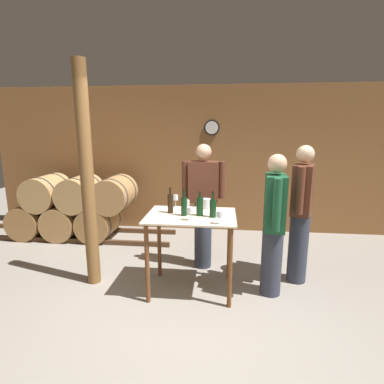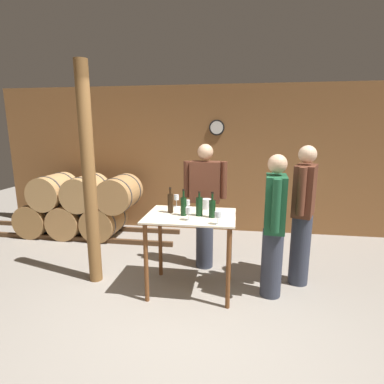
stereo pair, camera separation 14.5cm
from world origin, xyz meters
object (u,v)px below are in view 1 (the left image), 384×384
Objects in this scene: wooden_post at (87,178)px; wine_glass_near_right at (190,211)px; wine_glass_far_side at (220,215)px; person_visitor_bearded at (274,223)px; wine_bottle_far_left at (170,203)px; wine_bottle_center at (200,206)px; person_visitor_with_scarf at (301,212)px; wine_bottle_left at (184,206)px; wine_bottle_right at (213,208)px; wine_glass_near_left at (176,198)px; ice_bucket at (206,204)px; person_host at (203,204)px; wine_glass_near_center at (187,203)px.

wine_glass_near_right is (1.27, -0.27, -0.29)m from wooden_post.
wine_glass_far_side is (0.32, -0.10, -0.00)m from wine_glass_near_right.
wooden_post reaches higher than person_visitor_bearded.
wine_bottle_far_left reaches higher than wine_bottle_center.
wooden_post is at bearing 179.04° from person_visitor_bearded.
wine_bottle_far_left is at bearing 168.25° from wine_bottle_center.
wine_bottle_far_left is (1.01, -0.00, -0.28)m from wooden_post.
wine_glass_far_side is 0.08× the size of person_visitor_with_scarf.
wine_bottle_left is 0.33m from wine_bottle_right.
person_visitor_bearded is (-0.38, -0.35, -0.05)m from person_visitor_with_scarf.
wine_bottle_right is (0.51, -0.12, -0.01)m from wine_bottle_far_left.
wine_glass_near_left is at bearing 85.69° from wine_bottle_far_left.
wooden_post is 19.16× the size of wine_glass_far_side.
wine_bottle_center is at bearing 64.36° from wine_glass_near_right.
wooden_post reaches higher than person_visitor_with_scarf.
wine_glass_far_side is (0.56, -0.63, -0.02)m from wine_glass_near_left.
ice_bucket is 0.07× the size of person_visitor_with_scarf.
wine_glass_near_left is 0.85m from wine_glass_far_side.
person_host reaches higher than ice_bucket.
person_host is (-0.01, 0.68, -0.15)m from wine_bottle_center.
wine_glass_near_right is at bearing -148.89° from wine_bottle_right.
wine_glass_near_right is 0.98m from person_visitor_bearded.
wine_bottle_far_left is 0.19× the size of person_visitor_bearded.
wine_glass_far_side is at bearing -48.07° from wine_glass_near_left.
wine_glass_near_right reaches higher than wine_glass_near_center.
wine_glass_near_center is at bearing 87.62° from wine_bottle_left.
wine_bottle_right is 0.37m from ice_bucket.
wine_bottle_left is at bearing -103.84° from person_host.
person_visitor_with_scarf is at bearing 11.22° from wine_bottle_far_left.
wine_bottle_center is at bearing -99.34° from ice_bucket.
person_visitor_bearded reaches higher than wine_glass_far_side.
wine_bottle_right reaches higher than wine_glass_near_left.
person_host reaches higher than wine_bottle_right.
wine_bottle_right reaches higher than wine_bottle_center.
wine_bottle_far_left is 1.62m from person_visitor_with_scarf.
wine_bottle_left is at bearing -28.05° from wine_bottle_far_left.
wine_bottle_center is 0.86m from person_visitor_bearded.
wooden_post reaches higher than wine_glass_near_center.
person_visitor_bearded reaches higher than wine_bottle_left.
wine_bottle_right is 0.18× the size of person_visitor_bearded.
wine_glass_near_center is 0.08× the size of person_visitor_with_scarf.
wine_glass_far_side is (0.58, -0.36, -0.02)m from wine_bottle_far_left.
wine_glass_near_left reaches higher than wine_glass_near_center.
wine_glass_near_left is (0.02, 0.26, -0.00)m from wine_bottle_far_left.
wooden_post is 16.90× the size of wine_glass_near_left.
wine_bottle_center is 0.70m from person_host.
wine_bottle_left is 1.09× the size of wine_bottle_center.
wine_glass_far_side is (1.59, -0.37, -0.30)m from wooden_post.
wine_glass_near_left is at bearing 138.47° from wine_glass_near_center.
wine_bottle_left is 0.18m from wine_bottle_center.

